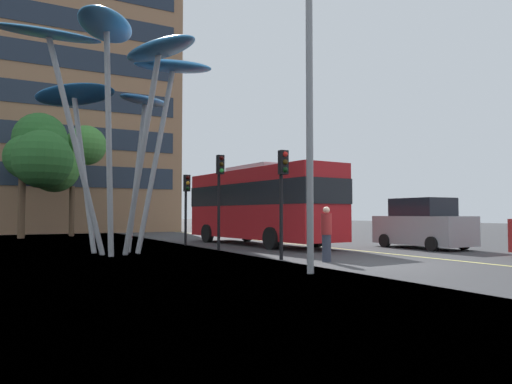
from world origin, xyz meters
TOP-DOWN VIEW (x-y plane):
  - ground at (-0.63, 0.00)m, footprint 120.00×240.00m
  - red_bus at (1.07, 9.34)m, footprint 3.32×10.45m
  - leaf_sculpture at (-6.27, 6.81)m, footprint 8.31×7.97m
  - traffic_light_kerb_near at (-1.90, 2.30)m, footprint 0.28×0.42m
  - traffic_light_kerb_far at (-2.09, 7.02)m, footprint 0.28×0.42m
  - traffic_light_island_mid at (-2.25, 10.60)m, footprint 0.28×0.42m
  - car_parked_mid at (6.29, 3.87)m, footprint 2.10×4.35m
  - street_lamp at (-2.78, -1.07)m, footprint 1.78×0.44m
  - tree_pavement_near at (-7.99, 21.96)m, footprint 4.14×5.93m
  - tree_pavement_far at (-6.63, 23.88)m, footprint 5.39×4.96m
  - pedestrian at (-1.00, 1.11)m, footprint 0.34×0.34m
  - backdrop_building at (-10.31, 35.39)m, footprint 27.72×15.39m

SIDE VIEW (x-z plane):
  - ground at x=-0.63m, z-range -0.10..0.00m
  - pedestrian at x=-1.00m, z-range 0.01..1.76m
  - car_parked_mid at x=6.29m, z-range -0.07..2.14m
  - red_bus at x=1.07m, z-range 0.18..4.05m
  - traffic_light_island_mid at x=-2.25m, z-range 0.77..4.17m
  - traffic_light_kerb_near at x=-1.90m, z-range 0.82..4.45m
  - traffic_light_kerb_far at x=-2.09m, z-range 0.88..4.86m
  - tree_pavement_far at x=-6.63m, z-range 1.37..9.04m
  - tree_pavement_near at x=-7.99m, z-range 1.47..9.51m
  - street_lamp at x=-2.78m, z-range 1.12..9.95m
  - leaf_sculpture at x=-6.27m, z-range 2.50..11.01m
  - backdrop_building at x=-10.31m, z-range 0.00..24.50m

